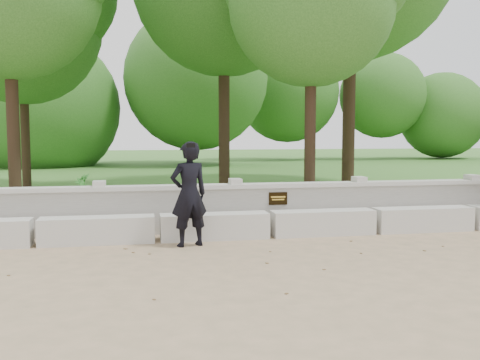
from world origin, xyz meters
name	(u,v)px	position (x,y,z in m)	size (l,w,h in m)	color
ground	(302,262)	(0.00, 0.00, 0.00)	(80.00, 80.00, 0.00)	tan
lawn	(196,177)	(0.00, 14.00, 0.12)	(40.00, 22.00, 0.25)	#406E27
concrete_bench	(270,224)	(0.00, 1.90, 0.22)	(11.90, 0.45, 0.45)	beige
parapet_wall	(261,206)	(0.00, 2.60, 0.46)	(12.50, 0.35, 0.90)	beige
man_main	(189,194)	(-1.50, 1.39, 0.86)	(0.72, 0.66, 1.73)	black
tree_far_left	(21,13)	(-5.60, 9.78, 5.40)	(4.69, 4.69, 7.50)	#382619
shrub_a	(81,191)	(-3.56, 5.03, 0.56)	(0.33, 0.22, 0.62)	#2D7026
shrub_b	(208,201)	(-0.93, 3.30, 0.51)	(0.28, 0.23, 0.51)	#2D7026
shrub_d	(84,187)	(-3.59, 6.06, 0.57)	(0.35, 0.32, 0.63)	#2D7026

